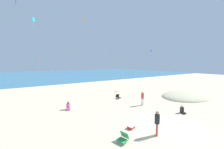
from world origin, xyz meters
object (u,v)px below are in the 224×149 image
kite_green (16,14)px  kite_red (38,60)px  kite_pink (106,53)px  beach_chair_far_right (123,138)px  kite_orange (84,19)px  cooler_box (131,127)px  person_0 (182,110)px  person_1 (143,97)px  kite_purple (152,51)px  person_3 (68,107)px  kite_teal (34,20)px  beach_chair_near_camera (118,97)px  person_2 (157,121)px

kite_green → kite_red: bearing=41.3°
kite_pink → kite_green: (-17.09, 6.31, 7.60)m
beach_chair_far_right → kite_orange: bearing=-121.9°
cooler_box → kite_pink: 23.10m
beach_chair_far_right → kite_pink: (10.93, 20.88, 6.84)m
kite_orange → person_0: bearing=-91.0°
person_1 → kite_pink: bearing=71.0°
beach_chair_far_right → kite_purple: 19.43m
beach_chair_far_right → kite_pink: bearing=-132.8°
person_3 → person_0: bearing=64.7°
kite_purple → kite_green: bearing=141.6°
kite_teal → kite_green: size_ratio=1.20×
kite_purple → beach_chair_near_camera: bearing=-165.6°
cooler_box → kite_orange: kite_orange is taller
person_2 → kite_pink: (8.63, 21.52, 6.16)m
kite_purple → person_0: bearing=-126.0°
kite_green → beach_chair_near_camera: bearing=-58.6°
kite_pink → kite_red: bearing=144.4°
beach_chair_near_camera → kite_green: size_ratio=0.51×
kite_orange → kite_red: bearing=160.7°
person_1 → kite_red: kite_red is taller
kite_pink → kite_green: 19.74m
person_2 → kite_orange: size_ratio=0.93×
person_1 → kite_red: size_ratio=1.17×
person_2 → kite_orange: 31.84m
person_1 → kite_green: bearing=115.4°
kite_red → kite_orange: kite_orange is taller
person_3 → kite_orange: bearing=166.6°
kite_red → beach_chair_far_right: bearing=-85.4°
cooler_box → kite_purple: size_ratio=0.51×
person_1 → kite_pink: size_ratio=1.95×
kite_red → person_1: bearing=-72.0°
kite_red → cooler_box: bearing=-82.4°
person_0 → person_2: (-5.28, -1.21, 0.67)m
person_1 → cooler_box: bearing=-146.9°
beach_chair_near_camera → person_3: (-6.77, -0.67, 0.05)m
beach_chair_near_camera → cooler_box: 8.17m
kite_purple → kite_red: kite_purple is taller
person_3 → kite_green: (-4.83, 19.71, 14.40)m
cooler_box → kite_pink: (9.43, 19.89, 7.00)m
person_0 → kite_purple: size_ratio=0.63×
kite_teal → kite_red: 12.11m
kite_purple → kite_red: size_ratio=0.87×
beach_chair_far_right → kite_orange: kite_orange is taller
person_0 → person_1: size_ratio=0.47×
kite_orange → kite_purple: bearing=-67.3°
person_3 → kite_green: 24.89m
person_3 → kite_red: bearing=-164.8°
beach_chair_far_right → kite_teal: bearing=-95.6°
person_3 → kite_teal: kite_teal is taller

